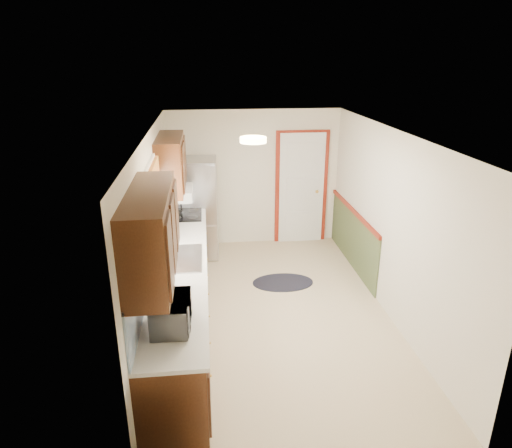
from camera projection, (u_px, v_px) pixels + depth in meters
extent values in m
cube|color=#C5B18B|center=(274.00, 312.00, 6.14)|extent=(3.20, 5.20, 0.12)
cube|color=white|center=(277.00, 133.00, 5.31)|extent=(3.20, 5.20, 0.12)
cube|color=silver|center=(254.00, 179.00, 8.05)|extent=(3.20, 0.10, 2.40)
cube|color=silver|center=(326.00, 348.00, 3.40)|extent=(3.20, 0.10, 2.40)
cube|color=silver|center=(154.00, 234.00, 5.57)|extent=(0.10, 5.20, 2.40)
cube|color=silver|center=(390.00, 224.00, 5.88)|extent=(0.10, 5.20, 2.40)
cube|color=#371B0C|center=(181.00, 299.00, 5.58)|extent=(0.60, 4.00, 0.90)
cube|color=silver|center=(180.00, 264.00, 5.42)|extent=(0.63, 4.00, 0.04)
cube|color=#528BC9|center=(153.00, 242.00, 5.28)|extent=(0.02, 4.00, 0.55)
cube|color=#371B0C|center=(151.00, 234.00, 3.88)|extent=(0.35, 1.40, 0.75)
cube|color=#371B0C|center=(171.00, 163.00, 6.39)|extent=(0.35, 1.20, 0.75)
cube|color=white|center=(151.00, 206.00, 5.23)|extent=(0.02, 1.00, 0.90)
cube|color=#C44024|center=(152.00, 177.00, 5.12)|extent=(0.05, 1.12, 0.24)
cube|color=#B7B7BC|center=(180.00, 259.00, 5.50)|extent=(0.52, 0.82, 0.02)
cube|color=white|center=(177.00, 193.00, 6.60)|extent=(0.45, 0.60, 0.15)
cube|color=maroon|center=(301.00, 188.00, 8.18)|extent=(0.94, 0.05, 2.08)
cube|color=white|center=(301.00, 189.00, 8.16)|extent=(0.80, 0.04, 2.00)
cube|color=#404E2C|center=(353.00, 239.00, 7.40)|extent=(0.02, 2.30, 0.90)
cube|color=maroon|center=(354.00, 211.00, 7.23)|extent=(0.04, 2.30, 0.06)
cylinder|color=#FFD88C|center=(253.00, 140.00, 5.10)|extent=(0.30, 0.30, 0.06)
imported|color=white|center=(171.00, 310.00, 4.07)|extent=(0.29, 0.51, 0.34)
cube|color=#B7B7BC|center=(197.00, 208.00, 7.65)|extent=(0.73, 0.68, 1.67)
cylinder|color=black|center=(182.00, 221.00, 7.32)|extent=(0.02, 0.02, 1.17)
ellipsoid|color=black|center=(283.00, 282.00, 6.93)|extent=(0.93, 0.61, 0.01)
cube|color=black|center=(185.00, 215.00, 6.99)|extent=(0.52, 0.62, 0.02)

